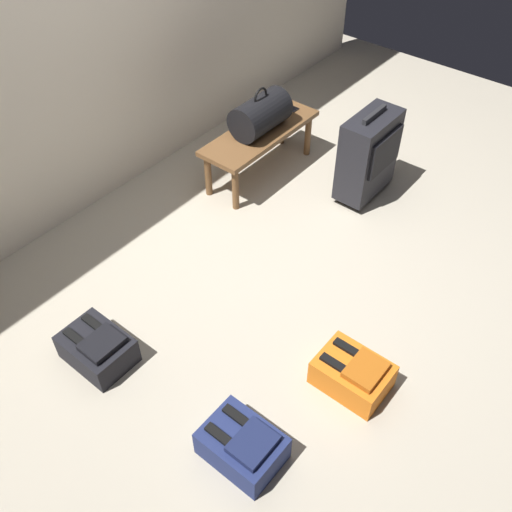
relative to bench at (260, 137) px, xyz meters
name	(u,v)px	position (x,y,z in m)	size (l,w,h in m)	color
ground_plane	(290,275)	(-0.74, -0.84, -0.32)	(6.60, 6.60, 0.00)	#B2A893
bench	(260,137)	(0.00, 0.00, 0.00)	(1.00, 0.36, 0.38)	brown
duffel_bag_black	(260,114)	(0.00, 0.00, 0.19)	(0.44, 0.26, 0.34)	black
cell_phone	(289,107)	(0.39, 0.03, 0.06)	(0.07, 0.14, 0.01)	black
suitcase_upright_charcoal	(368,155)	(0.27, -0.76, 0.03)	(0.47, 0.26, 0.68)	black
backpack_navy	(243,445)	(-1.86, -1.38, -0.23)	(0.28, 0.38, 0.21)	navy
backpack_dark	(98,348)	(-1.92, -0.40, -0.23)	(0.28, 0.38, 0.21)	black
backpack_orange	(353,374)	(-1.18, -1.57, -0.23)	(0.28, 0.38, 0.21)	orange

